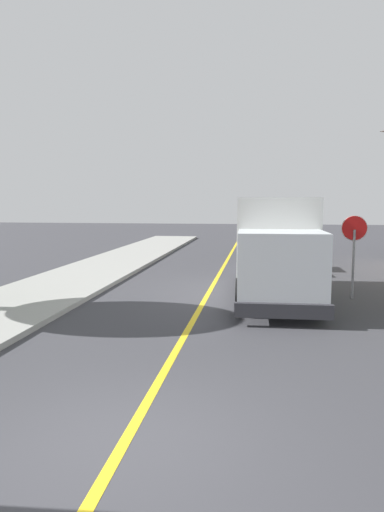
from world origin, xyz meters
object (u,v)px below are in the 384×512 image
(box_truck, at_px, (275,243))
(stop_sign, at_px, (354,241))
(parked_car_mid, at_px, (265,241))
(parked_car_near, at_px, (275,252))

(box_truck, relative_size, stop_sign, 2.73)
(box_truck, distance_m, parked_car_mid, 12.33)
(parked_car_mid, bearing_deg, box_truck, -89.11)
(parked_car_near, height_order, stop_sign, stop_sign)
(parked_car_mid, xyz_separation_m, stop_sign, (2.64, -12.24, 1.06))
(box_truck, distance_m, stop_sign, 2.45)
(parked_car_mid, distance_m, stop_sign, 12.56)
(box_truck, height_order, stop_sign, box_truck)
(box_truck, relative_size, parked_car_mid, 1.63)
(box_truck, xyz_separation_m, parked_car_near, (0.23, 6.36, -0.97))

